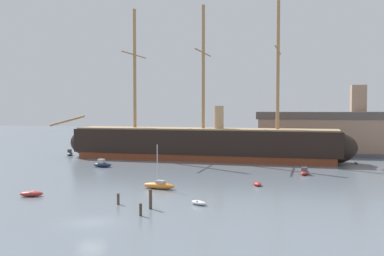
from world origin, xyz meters
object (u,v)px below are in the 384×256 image
(motorboat_distant_centre, at_px, (207,152))
(mooring_piling_right_pair, at_px, (151,199))
(mooring_piling_nearest, at_px, (118,199))
(motorboat_far_left, at_px, (70,153))
(dockside_warehouse_right, at_px, (370,133))
(dinghy_foreground_right, at_px, (199,203))
(mooring_piling_left_pair, at_px, (141,210))
(dinghy_foreground_left, at_px, (31,194))
(tall_ship, at_px, (203,143))
(dinghy_far_right, at_px, (357,163))
(dinghy_mid_right, at_px, (257,184))
(motorboat_alongside_stern, at_px, (305,172))
(motorboat_alongside_bow, at_px, (102,164))
(sailboat_near_centre, at_px, (159,185))

(motorboat_distant_centre, xyz_separation_m, mooring_piling_right_pair, (3.84, -57.83, 0.61))
(motorboat_distant_centre, relative_size, mooring_piling_nearest, 2.59)
(motorboat_far_left, bearing_deg, dockside_warehouse_right, 12.22)
(dinghy_foreground_right, distance_m, motorboat_distant_centre, 55.50)
(motorboat_distant_centre, bearing_deg, mooring_piling_left_pair, -86.46)
(dinghy_foreground_left, relative_size, dinghy_foreground_right, 1.34)
(mooring_piling_nearest, xyz_separation_m, mooring_piling_left_pair, (4.06, -4.51, 0.01))
(tall_ship, xyz_separation_m, dinghy_foreground_right, (7.11, -42.04, -3.17))
(dinghy_far_right, height_order, motorboat_distant_centre, motorboat_distant_centre)
(tall_ship, bearing_deg, mooring_piling_left_pair, -87.13)
(mooring_piling_left_pair, xyz_separation_m, mooring_piling_right_pair, (0.06, 3.15, 0.43))
(dinghy_far_right, xyz_separation_m, motorboat_distant_centre, (-31.12, 13.17, 0.22))
(dinghy_foreground_left, height_order, dinghy_mid_right, dinghy_foreground_left)
(dinghy_foreground_left, relative_size, motorboat_distant_centre, 0.93)
(motorboat_alongside_stern, bearing_deg, mooring_piling_nearest, -128.28)
(dinghy_foreground_left, height_order, motorboat_distant_centre, motorboat_distant_centre)
(dinghy_foreground_left, bearing_deg, motorboat_distant_centre, 77.38)
(mooring_piling_left_pair, bearing_deg, tall_ship, 92.87)
(dinghy_foreground_left, distance_m, mooring_piling_right_pair, 16.40)
(motorboat_alongside_bow, height_order, motorboat_far_left, motorboat_alongside_bow)
(dinghy_foreground_right, distance_m, dockside_warehouse_right, 65.59)
(sailboat_near_centre, distance_m, dinghy_mid_right, 13.53)
(mooring_piling_right_pair, relative_size, dockside_warehouse_right, 0.04)
(sailboat_near_centre, relative_size, dockside_warehouse_right, 0.11)
(motorboat_distant_centre, distance_m, dockside_warehouse_right, 36.92)
(motorboat_alongside_stern, xyz_separation_m, dinghy_far_right, (10.30, 16.54, -0.21))
(dinghy_mid_right, bearing_deg, dinghy_foreground_right, -111.97)
(motorboat_alongside_stern, height_order, mooring_piling_nearest, mooring_piling_nearest)
(tall_ship, distance_m, dinghy_mid_right, 31.18)
(motorboat_alongside_bow, relative_size, dinghy_far_right, 1.90)
(mooring_piling_right_pair, bearing_deg, dinghy_foreground_left, 167.57)
(sailboat_near_centre, relative_size, dinghy_mid_right, 2.37)
(tall_ship, relative_size, dinghy_foreground_right, 29.46)
(dinghy_foreground_right, xyz_separation_m, dockside_warehouse_right, (27.93, 59.17, 4.62))
(dinghy_foreground_right, bearing_deg, dockside_warehouse_right, 64.73)
(dinghy_foreground_right, xyz_separation_m, motorboat_alongside_bow, (-22.90, 27.44, 0.26))
(dinghy_mid_right, xyz_separation_m, motorboat_alongside_bow, (-28.43, 13.74, 0.24))
(mooring_piling_nearest, bearing_deg, dockside_warehouse_right, 58.89)
(dinghy_mid_right, xyz_separation_m, dinghy_far_right, (17.12, 27.98, -0.05))
(sailboat_near_centre, relative_size, motorboat_alongside_bow, 1.68)
(tall_ship, bearing_deg, dockside_warehouse_right, 26.05)
(motorboat_alongside_stern, distance_m, motorboat_distant_centre, 36.28)
(motorboat_distant_centre, bearing_deg, dockside_warehouse_right, 6.77)
(dinghy_foreground_left, distance_m, mooring_piling_left_pair, 17.28)
(motorboat_alongside_stern, bearing_deg, motorboat_distant_centre, 125.03)
(dinghy_far_right, bearing_deg, dinghy_foreground_right, -118.52)
(motorboat_far_left, height_order, dockside_warehouse_right, dockside_warehouse_right)
(motorboat_alongside_bow, bearing_deg, tall_ship, 42.75)
(tall_ship, distance_m, motorboat_far_left, 31.21)
(sailboat_near_centre, height_order, mooring_piling_right_pair, sailboat_near_centre)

